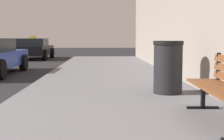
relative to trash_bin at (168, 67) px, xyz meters
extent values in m
cube|color=slate|center=(-1.07, -2.40, -0.61)|extent=(4.00, 32.00, 0.15)
cube|color=brown|center=(0.04, -2.25, -0.09)|extent=(0.17, 1.86, 0.04)
cube|color=brown|center=(0.17, -2.26, -0.09)|extent=(0.17, 1.86, 0.04)
cube|color=black|center=(0.26, -1.45, -0.31)|extent=(0.06, 0.06, 0.45)
cube|color=black|center=(0.26, -1.45, -0.52)|extent=(0.50, 0.08, 0.04)
cube|color=black|center=(0.49, -1.46, 0.13)|extent=(0.05, 0.05, 0.44)
cylinder|color=black|center=(0.00, 0.00, -0.04)|extent=(0.58, 0.58, 0.98)
cylinder|color=black|center=(0.00, 0.00, 0.49)|extent=(0.60, 0.60, 0.08)
cylinder|color=black|center=(-4.42, 6.20, -0.37)|extent=(0.22, 0.64, 0.64)
cylinder|color=black|center=(-4.42, 3.36, -0.37)|extent=(0.22, 0.64, 0.64)
cube|color=black|center=(-5.54, 13.35, -0.14)|extent=(1.81, 4.19, 0.55)
cube|color=black|center=(-5.54, 13.14, 0.36)|extent=(1.59, 1.88, 0.45)
cube|color=yellow|center=(-5.54, 13.14, 0.66)|extent=(0.36, 0.14, 0.16)
cylinder|color=black|center=(-6.44, 14.69, -0.37)|extent=(0.22, 0.64, 0.64)
cylinder|color=black|center=(-4.64, 14.69, -0.37)|extent=(0.22, 0.64, 0.64)
cylinder|color=black|center=(-6.44, 12.01, -0.37)|extent=(0.22, 0.64, 0.64)
cylinder|color=black|center=(-4.64, 12.01, -0.37)|extent=(0.22, 0.64, 0.64)
camera|label=1|loc=(-1.33, -6.35, 0.57)|focal=50.97mm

